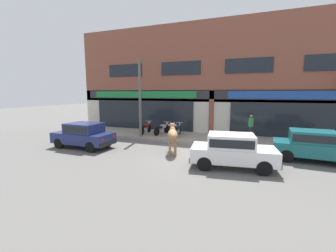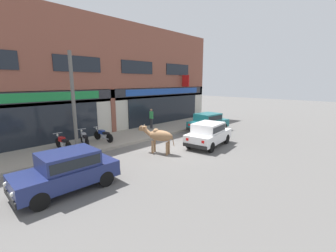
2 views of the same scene
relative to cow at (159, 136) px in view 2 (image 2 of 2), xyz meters
name	(u,v)px [view 2 (image 2 of 2)]	position (x,y,z in m)	size (l,w,h in m)	color
ground_plane	(167,149)	(0.95, 0.26, -1.01)	(90.00, 90.00, 0.00)	#605E5B
sidewalk	(128,136)	(0.95, 4.16, -0.92)	(19.00, 3.41, 0.18)	gray
shop_building	(110,81)	(0.95, 6.13, 2.98)	(23.00, 1.40, 8.41)	brown
cow	(159,136)	(0.00, 0.00, 0.00)	(1.07, 2.05, 1.61)	#936B47
car_0	(208,121)	(6.60, 1.13, -0.19)	(3.69, 1.81, 1.46)	black
car_1	(208,133)	(3.15, -1.16, -0.19)	(3.75, 2.05, 1.46)	black
car_2	(67,169)	(-5.29, -0.65, -0.19)	(3.64, 1.67, 1.46)	black
motorcycle_0	(63,143)	(-3.60, 3.99, -0.44)	(0.52, 1.81, 0.88)	black
motorcycle_1	(84,138)	(-2.31, 4.07, -0.44)	(0.68, 1.78, 0.88)	black
motorcycle_2	(103,135)	(-1.07, 4.01, -0.44)	(0.52, 1.81, 0.88)	black
pedestrian	(151,116)	(3.77, 4.73, 0.16)	(0.32, 0.50, 1.60)	#2D2D33
utility_pole	(74,104)	(-3.37, 2.76, 1.80)	(0.18, 0.18, 5.25)	#595651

